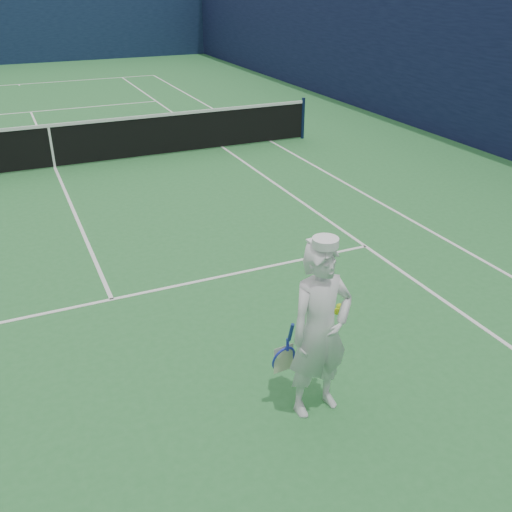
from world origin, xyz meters
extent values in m
plane|color=#2B7337|center=(0.00, 0.00, 0.00)|extent=(80.00, 80.00, 0.00)
cube|color=white|center=(0.00, 11.88, 0.00)|extent=(11.03, 0.06, 0.01)
cube|color=white|center=(5.49, 0.00, 0.00)|extent=(0.06, 23.83, 0.01)
cube|color=white|center=(4.12, 0.00, 0.00)|extent=(0.06, 23.77, 0.01)
cube|color=white|center=(0.00, 6.40, 0.00)|extent=(8.23, 0.06, 0.01)
cube|color=white|center=(0.00, -6.40, 0.00)|extent=(8.23, 0.06, 0.01)
cube|color=white|center=(0.00, 0.00, 0.00)|extent=(0.06, 12.80, 0.01)
cube|color=white|center=(0.00, 11.73, 0.00)|extent=(0.06, 0.30, 0.01)
cube|color=#101D3C|center=(0.00, 18.00, 2.00)|extent=(20.12, 0.12, 4.00)
cube|color=#0E1333|center=(10.00, 0.00, 2.00)|extent=(0.12, 36.12, 4.00)
cylinder|color=#141E4C|center=(6.40, 0.00, 0.54)|extent=(0.09, 0.09, 1.07)
cube|color=black|center=(0.00, 0.00, 0.50)|extent=(12.79, 0.02, 0.92)
cube|color=white|center=(0.00, 0.00, 0.97)|extent=(12.79, 0.04, 0.07)
cube|color=white|center=(0.00, 0.00, 0.47)|extent=(0.05, 0.03, 0.94)
imported|color=silver|center=(1.48, -9.40, 0.92)|extent=(0.70, 0.49, 1.85)
cylinder|color=white|center=(1.48, -9.40, 1.87)|extent=(0.24, 0.24, 0.08)
cube|color=white|center=(1.47, -9.27, 1.84)|extent=(0.19, 0.11, 0.02)
cylinder|color=navy|center=(1.20, -9.34, 0.95)|extent=(0.04, 0.09, 0.22)
cube|color=#212DB7|center=(1.20, -9.29, 0.77)|extent=(0.02, 0.02, 0.14)
torus|color=#212DB7|center=(1.19, -9.23, 0.57)|extent=(0.30, 0.12, 0.29)
cube|color=beige|center=(1.19, -9.23, 0.57)|extent=(0.22, 0.02, 0.30)
sphere|color=#BADF19|center=(1.74, -9.28, 1.01)|extent=(0.07, 0.07, 0.07)
sphere|color=#BADF19|center=(1.78, -9.26, 1.04)|extent=(0.07, 0.07, 0.07)
camera|label=1|loc=(-0.94, -13.31, 4.00)|focal=40.00mm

